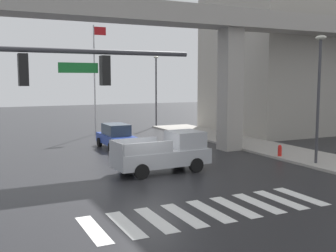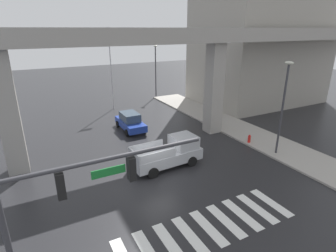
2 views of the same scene
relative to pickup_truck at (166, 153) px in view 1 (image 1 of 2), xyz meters
name	(u,v)px [view 1 (image 1 of 2)]	position (x,y,z in m)	size (l,w,h in m)	color
ground_plane	(150,179)	(-1.41, -1.11, -0.99)	(120.00, 120.00, 0.00)	#232326
crosswalk_stripes	(210,211)	(-1.41, -6.66, -0.98)	(9.35, 2.80, 0.01)	silver
elevated_overpass	(113,22)	(-1.41, 4.22, 7.18)	(58.07, 2.33, 9.46)	#9E9991
sidewalk_east	(292,153)	(9.45, 0.89, -0.91)	(4.00, 36.00, 0.15)	#9E9991
pickup_truck	(166,153)	(0.00, 0.00, 0.00)	(5.19, 2.29, 2.08)	#A8AAAF
sedan_blue	(116,136)	(0.04, 8.26, -0.14)	(1.97, 4.30, 1.72)	#1E3899
traffic_signal_mast	(28,96)	(-7.82, -7.92, 3.40)	(6.49, 0.32, 6.20)	#38383D
street_lamp_near_corner	(319,85)	(8.25, -2.32, 3.57)	(0.44, 0.70, 7.24)	#38383D
street_lamp_mid_block	(232,83)	(8.25, 6.11, 3.57)	(0.44, 0.70, 7.24)	#38383D
street_lamp_far_north	(156,82)	(8.25, 19.68, 3.57)	(0.44, 0.70, 7.24)	#38383D
fire_hydrant	(280,152)	(7.85, 0.23, -0.56)	(0.24, 0.24, 0.85)	red
flagpole	(95,71)	(0.90, 16.28, 4.57)	(1.16, 0.12, 9.56)	silver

